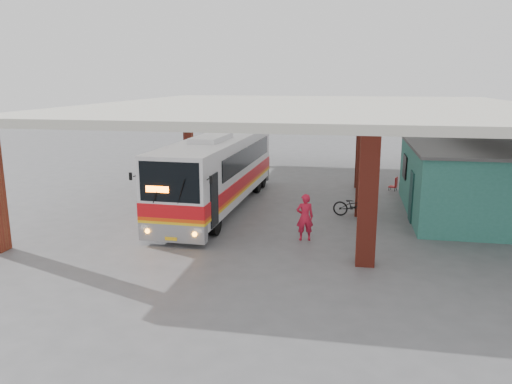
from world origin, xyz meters
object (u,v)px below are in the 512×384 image
object	(u,v)px
coach_bus	(218,171)
red_chair	(395,185)
motorcycle	(355,206)
pedestrian	(305,217)

from	to	relation	value
coach_bus	red_chair	world-z (taller)	coach_bus
motorcycle	coach_bus	bearing A→B (deg)	95.16
coach_bus	motorcycle	size ratio (longest dim) A/B	6.28
coach_bus	red_chair	size ratio (longest dim) A/B	16.29
coach_bus	pedestrian	bearing A→B (deg)	-41.48
motorcycle	red_chair	xyz separation A→B (m)	(2.10, 5.69, -0.16)
coach_bus	red_chair	xyz separation A→B (m)	(8.30, 5.19, -1.38)
coach_bus	motorcycle	distance (m)	6.34
motorcycle	red_chair	distance (m)	6.07
red_chair	motorcycle	bearing A→B (deg)	-89.57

